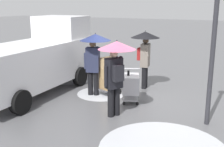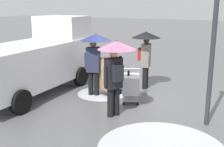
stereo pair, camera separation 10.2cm
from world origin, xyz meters
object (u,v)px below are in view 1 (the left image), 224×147
Objects in this scene: cargo_van_parked_right at (35,59)px; street_lamp at (214,34)px; shopping_cart_vendor at (131,85)px; pedestrian_pink_side at (116,61)px; pedestrian_black_side at (94,50)px; pedestrian_white_side at (145,46)px; hand_dolly_boxes at (108,75)px.

street_lamp is at bearing 176.53° from cargo_van_parked_right.
pedestrian_pink_side is (-0.03, 1.24, 1.00)m from shopping_cart_vendor.
pedestrian_white_side is (-1.28, -1.47, -0.01)m from pedestrian_black_side.
pedestrian_pink_side and pedestrian_black_side have the same top height.
street_lamp is (-5.89, 0.36, 1.19)m from cargo_van_parked_right.
pedestrian_black_side is at bearing -44.52° from pedestrian_pink_side.
hand_dolly_boxes is 0.34× the size of street_lamp.
pedestrian_black_side reaches higher than hand_dolly_boxes.
pedestrian_pink_side is (-0.98, 1.58, 0.86)m from hand_dolly_boxes.
pedestrian_white_side is (-3.35, -2.01, 0.39)m from cargo_van_parked_right.
hand_dolly_boxes is at bearing -18.00° from street_lamp.
shopping_cart_vendor is at bearing 93.27° from pedestrian_white_side.
cargo_van_parked_right is 3.52m from shopping_cart_vendor.
street_lamp is (-2.43, -0.48, 0.80)m from pedestrian_pink_side.
shopping_cart_vendor is 1.90m from pedestrian_white_side.
cargo_van_parked_right reaches higher than pedestrian_white_side.
pedestrian_black_side is 4.01m from street_lamp.
hand_dolly_boxes is at bearing -153.10° from pedestrian_black_side.
pedestrian_black_side is at bearing -165.35° from cargo_van_parked_right.
pedestrian_pink_side is 1.00× the size of pedestrian_black_side.
pedestrian_pink_side reaches higher than hand_dolly_boxes.
pedestrian_black_side is 0.56× the size of street_lamp.
cargo_van_parked_right reaches higher than hand_dolly_boxes.
pedestrian_pink_side is 1.00× the size of pedestrian_white_side.
shopping_cart_vendor is 1.59m from pedestrian_pink_side.
pedestrian_pink_side is (-3.47, 0.83, 0.39)m from cargo_van_parked_right.
hand_dolly_boxes reaches higher than shopping_cart_vendor.
cargo_van_parked_right is at bearing -3.47° from street_lamp.
street_lamp is at bearing 162.00° from hand_dolly_boxes.
pedestrian_white_side is at bearing -130.95° from pedestrian_black_side.
pedestrian_pink_side is at bearing 135.48° from pedestrian_black_side.
shopping_cart_vendor is 0.49× the size of pedestrian_black_side.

